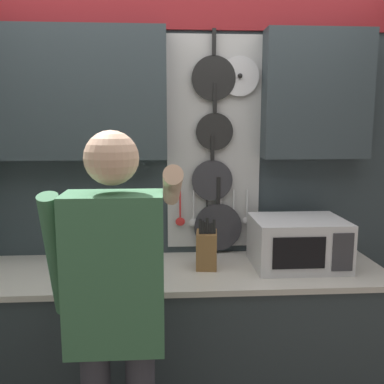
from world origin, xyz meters
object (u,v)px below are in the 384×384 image
(knife_block, at_px, (207,249))
(utensil_crock, at_px, (100,253))
(microwave, at_px, (298,242))
(person, at_px, (116,303))

(knife_block, bearing_deg, utensil_crock, 179.89)
(microwave, bearing_deg, utensil_crock, 179.93)
(microwave, bearing_deg, knife_block, 179.97)
(microwave, distance_m, knife_block, 0.51)
(knife_block, relative_size, person, 0.17)
(knife_block, distance_m, utensil_crock, 0.58)
(person, bearing_deg, knife_block, 55.70)
(knife_block, height_order, person, person)
(utensil_crock, height_order, person, person)
(microwave, distance_m, utensil_crock, 1.08)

